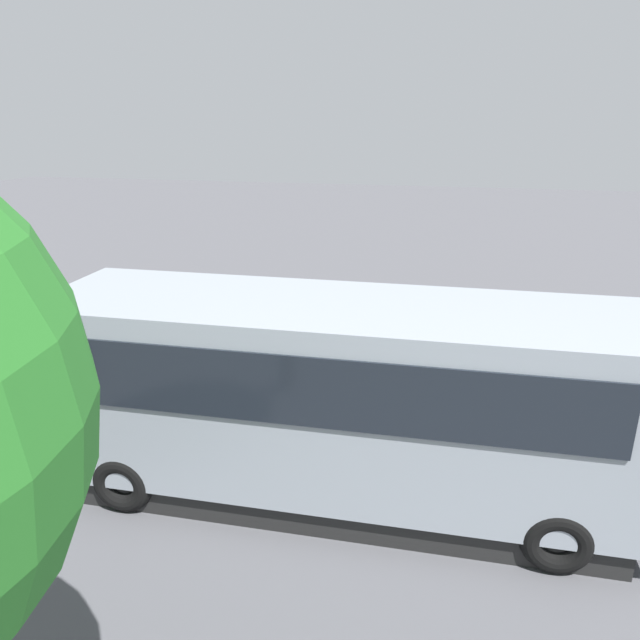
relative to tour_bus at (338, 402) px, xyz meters
The scene contains 11 objects.
ground_plane 5.10m from the tour_bus, 86.43° to the right, with size 80.00×80.00×0.00m, color #4C4C51.
tour_bus is the anchor object (origin of this frame).
spectator_far_left 3.14m from the tour_bus, 112.21° to the right, with size 0.58×0.35×1.78m.
spectator_left 3.05m from the tour_bus, 89.44° to the right, with size 0.58×0.35×1.76m.
spectator_centre 3.24m from the tour_bus, 68.30° to the right, with size 0.58×0.35×1.65m.
spectator_right 3.49m from the tour_bus, 53.55° to the right, with size 0.58×0.35×1.69m.
parked_motorcycle_silver 3.72m from the tour_bus, 35.16° to the right, with size 2.05×0.58×0.99m.
stunt_motorcycle 9.60m from the tour_bus, 61.77° to the right, with size 2.04×0.67×1.23m.
bay_line_a 7.45m from the tour_bus, 113.26° to the right, with size 0.15×4.86×0.01m.
bay_line_b 6.88m from the tour_bus, 89.07° to the right, with size 0.14×3.79×0.01m.
bay_line_c 7.54m from the tour_bus, 65.19° to the right, with size 0.15×4.91×0.01m.
Camera 1 is at (-1.79, 12.82, 5.85)m, focal length 32.79 mm.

